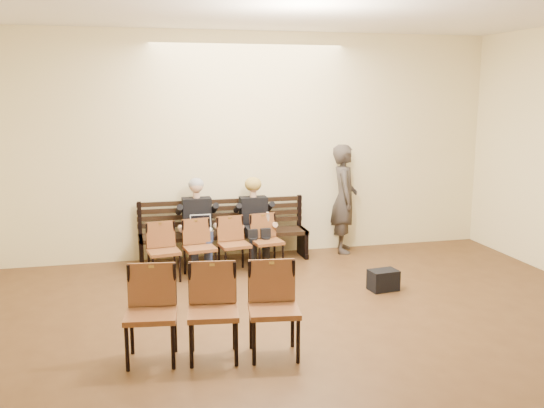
# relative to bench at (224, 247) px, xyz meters

# --- Properties ---
(ground) EXTENTS (10.00, 10.00, 0.00)m
(ground) POSITION_rel_bench_xyz_m (0.47, -4.65, -0.23)
(ground) COLOR brown
(ground) RESTS_ON ground
(room_walls) EXTENTS (8.02, 10.01, 3.51)m
(room_walls) POSITION_rel_bench_xyz_m (0.47, -3.86, 2.31)
(room_walls) COLOR #FDEEB5
(room_walls) RESTS_ON ground
(bench) EXTENTS (2.60, 0.90, 0.45)m
(bench) POSITION_rel_bench_xyz_m (0.00, 0.00, 0.00)
(bench) COLOR black
(bench) RESTS_ON ground
(seated_man) EXTENTS (0.53, 0.74, 1.28)m
(seated_man) POSITION_rel_bench_xyz_m (-0.42, -0.12, 0.42)
(seated_man) COLOR black
(seated_man) RESTS_ON ground
(seated_woman) EXTENTS (0.51, 0.71, 1.19)m
(seated_woman) POSITION_rel_bench_xyz_m (0.46, -0.12, 0.37)
(seated_woman) COLOR black
(seated_woman) RESTS_ON ground
(laptop) EXTENTS (0.35, 0.30, 0.22)m
(laptop) POSITION_rel_bench_xyz_m (-0.39, -0.36, 0.34)
(laptop) COLOR silver
(laptop) RESTS_ON bench
(water_bottle) EXTENTS (0.07, 0.07, 0.23)m
(water_bottle) POSITION_rel_bench_xyz_m (0.61, -0.32, 0.34)
(water_bottle) COLOR silver
(water_bottle) RESTS_ON bench
(bag) EXTENTS (0.40, 0.30, 0.27)m
(bag) POSITION_rel_bench_xyz_m (1.81, -1.88, -0.09)
(bag) COLOR black
(bag) RESTS_ON ground
(passerby) EXTENTS (0.66, 0.84, 2.02)m
(passerby) POSITION_rel_bench_xyz_m (1.98, 0.10, 0.79)
(passerby) COLOR #36302C
(passerby) RESTS_ON ground
(chair_row_front) EXTENTS (2.00, 0.71, 0.81)m
(chair_row_front) POSITION_rel_bench_xyz_m (-0.21, -0.65, 0.18)
(chair_row_front) COLOR brown
(chair_row_front) RESTS_ON ground
(chair_row_back) EXTENTS (1.74, 0.73, 0.94)m
(chair_row_back) POSITION_rel_bench_xyz_m (-0.67, -3.41, 0.24)
(chair_row_back) COLOR brown
(chair_row_back) RESTS_ON ground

